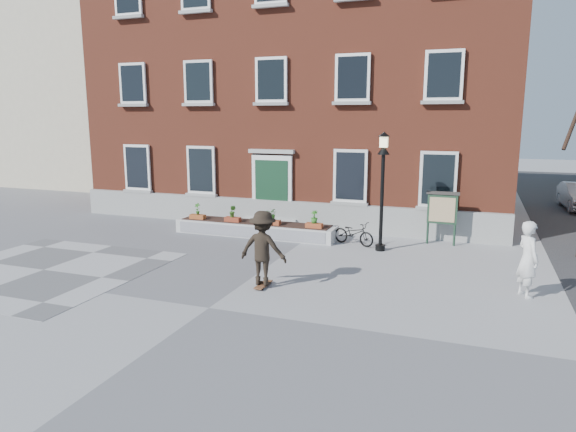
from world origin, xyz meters
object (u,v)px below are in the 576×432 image
at_px(bystander, 528,259).
at_px(lamp_post, 383,175).
at_px(skateboarder, 263,248).
at_px(bicycle, 354,233).
at_px(notice_board, 442,209).

distance_m(bystander, lamp_post, 5.50).
xyz_separation_m(bystander, skateboarder, (-6.40, -1.58, 0.09)).
bearing_deg(lamp_post, bystander, -37.47).
relative_size(bicycle, notice_board, 0.84).
height_order(bystander, lamp_post, lamp_post).
xyz_separation_m(notice_board, skateboarder, (-4.05, -6.31, -0.21)).
relative_size(bicycle, skateboarder, 0.78).
height_order(bicycle, lamp_post, lamp_post).
bearing_deg(skateboarder, bicycle, 77.09).
xyz_separation_m(bystander, notice_board, (-2.35, 4.73, 0.31)).
bearing_deg(skateboarder, bystander, 13.89).
relative_size(notice_board, skateboarder, 0.92).
bearing_deg(bicycle, lamp_post, -95.37).
bearing_deg(bystander, notice_board, -1.14).
xyz_separation_m(bicycle, lamp_post, (1.01, -0.45, 2.13)).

